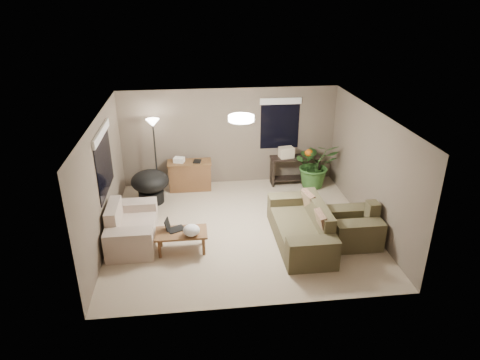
{
  "coord_description": "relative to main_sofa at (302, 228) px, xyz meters",
  "views": [
    {
      "loc": [
        -0.96,
        -7.94,
        4.7
      ],
      "look_at": [
        0.0,
        0.2,
        1.05
      ],
      "focal_mm": 32.0,
      "sensor_mm": 36.0,
      "label": 1
    }
  ],
  "objects": [
    {
      "name": "laptop",
      "position": [
        -2.59,
        0.04,
        0.19
      ],
      "size": [
        0.41,
        0.35,
        0.24
      ],
      "color": "black",
      "rests_on": "coffee_table"
    },
    {
      "name": "loveseat",
      "position": [
        -3.43,
        0.4,
        0.0
      ],
      "size": [
        0.9,
        1.6,
        0.85
      ],
      "color": "beige",
      "rests_on": "ground"
    },
    {
      "name": "cat_scratching_post",
      "position": [
        1.13,
        0.41,
        -0.08
      ],
      "size": [
        0.32,
        0.32,
        0.5
      ],
      "color": "tan",
      "rests_on": "ground"
    },
    {
      "name": "room_shell",
      "position": [
        -1.16,
        0.65,
        0.96
      ],
      "size": [
        5.5,
        5.5,
        5.5
      ],
      "color": "tan",
      "rests_on": "ground"
    },
    {
      "name": "papasan_chair",
      "position": [
        -3.16,
        2.16,
        0.17
      ],
      "size": [
        1.14,
        1.14,
        0.8
      ],
      "color": "black",
      "rests_on": "ground"
    },
    {
      "name": "desk",
      "position": [
        -2.22,
        2.8,
        0.08
      ],
      "size": [
        1.1,
        0.5,
        0.75
      ],
      "color": "brown",
      "rests_on": "ground"
    },
    {
      "name": "main_sofa",
      "position": [
        0.0,
        0.0,
        0.0
      ],
      "size": [
        0.95,
        2.2,
        0.85
      ],
      "color": "#4B442D",
      "rests_on": "ground"
    },
    {
      "name": "floor_lamp",
      "position": [
        -3.03,
        2.69,
        1.3
      ],
      "size": [
        0.32,
        0.32,
        1.91
      ],
      "color": "black",
      "rests_on": "ground"
    },
    {
      "name": "pumpkin",
      "position": [
        0.87,
        2.82,
        0.55
      ],
      "size": [
        0.24,
        0.24,
        0.18
      ],
      "primitive_type": "ellipsoid",
      "rotation": [
        0.0,
        0.0,
        -0.08
      ],
      "color": "orange",
      "rests_on": "console_table"
    },
    {
      "name": "armchair",
      "position": [
        1.04,
        -0.1,
        0.0
      ],
      "size": [
        0.95,
        1.0,
        0.85
      ],
      "color": "brown",
      "rests_on": "ground"
    },
    {
      "name": "coffee_table",
      "position": [
        -2.42,
        -0.06,
        0.06
      ],
      "size": [
        1.0,
        0.55,
        0.42
      ],
      "color": "brown",
      "rests_on": "ground"
    },
    {
      "name": "houseplant",
      "position": [
        0.99,
        2.59,
        0.18
      ],
      "size": [
        1.1,
        1.23,
        0.96
      ],
      "primitive_type": "imported",
      "color": "#2D5923",
      "rests_on": "ground"
    },
    {
      "name": "ceiling_fixture",
      "position": [
        -1.16,
        0.65,
        2.15
      ],
      "size": [
        0.5,
        0.5,
        0.1
      ],
      "primitive_type": "cylinder",
      "color": "white",
      "rests_on": "room_shell"
    },
    {
      "name": "console_table",
      "position": [
        0.52,
        2.82,
        0.14
      ],
      "size": [
        1.3,
        0.4,
        0.75
      ],
      "color": "black",
      "rests_on": "ground"
    },
    {
      "name": "window_left",
      "position": [
        -3.89,
        0.95,
        1.49
      ],
      "size": [
        0.05,
        1.56,
        1.33
      ],
      "color": "black",
      "rests_on": "room_shell"
    },
    {
      "name": "desk_papers",
      "position": [
        -2.38,
        2.79,
        0.51
      ],
      "size": [
        0.71,
        0.31,
        0.12
      ],
      "color": "silver",
      "rests_on": "desk"
    },
    {
      "name": "plastic_bag",
      "position": [
        -2.22,
        -0.21,
        0.24
      ],
      "size": [
        0.32,
        0.29,
        0.22
      ],
      "primitive_type": "ellipsoid",
      "rotation": [
        0.0,
        0.0,
        -0.0
      ],
      "color": "white",
      "rests_on": "coffee_table"
    },
    {
      "name": "window_back",
      "position": [
        0.14,
        3.13,
        1.49
      ],
      "size": [
        1.06,
        0.05,
        1.33
      ],
      "color": "black",
      "rests_on": "room_shell"
    },
    {
      "name": "cardboard_box",
      "position": [
        0.27,
        2.82,
        0.59
      ],
      "size": [
        0.39,
        0.32,
        0.27
      ],
      "primitive_type": "cube",
      "rotation": [
        0.0,
        0.0,
        0.16
      ],
      "color": "beige",
      "rests_on": "console_table"
    },
    {
      "name": "throw_pillows",
      "position": [
        0.26,
        0.0,
        0.36
      ],
      "size": [
        0.32,
        1.37,
        0.47
      ],
      "color": "#8C7251",
      "rests_on": "main_sofa"
    }
  ]
}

